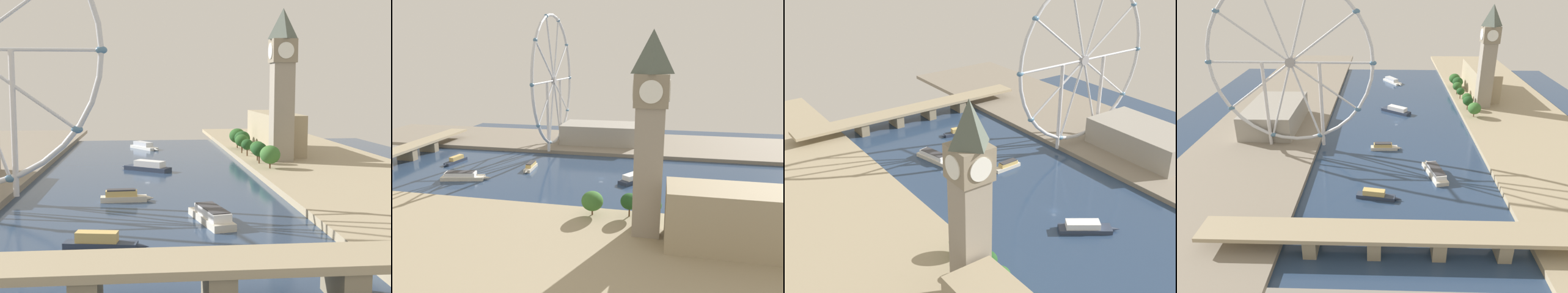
% 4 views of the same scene
% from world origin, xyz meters
% --- Properties ---
extents(ground_plane, '(373.68, 373.68, 0.00)m').
position_xyz_m(ground_plane, '(0.00, 0.00, 0.00)').
color(ground_plane, navy).
extents(riverbank_left, '(90.00, 520.00, 3.00)m').
position_xyz_m(riverbank_left, '(-101.84, 0.00, 1.50)').
color(riverbank_left, tan).
rests_on(riverbank_left, ground_plane).
extents(riverbank_right, '(90.00, 520.00, 3.00)m').
position_xyz_m(riverbank_right, '(101.84, 0.00, 1.50)').
color(riverbank_right, gray).
rests_on(riverbank_right, ground_plane).
extents(clock_tower, '(15.08, 15.08, 88.49)m').
position_xyz_m(clock_tower, '(-78.87, -34.17, 49.12)').
color(clock_tower, gray).
rests_on(clock_tower, riverbank_left).
extents(parliament_block, '(22.00, 77.20, 25.98)m').
position_xyz_m(parliament_block, '(-86.31, -80.77, 15.99)').
color(parliament_block, tan).
rests_on(parliament_block, riverbank_left).
extents(tree_row_embankment, '(13.43, 104.41, 13.87)m').
position_xyz_m(tree_row_embankment, '(-64.59, -58.55, 10.99)').
color(tree_row_embankment, '#513823').
rests_on(tree_row_embankment, riverbank_left).
extents(ferris_wheel, '(112.83, 3.20, 113.90)m').
position_xyz_m(ferris_wheel, '(72.13, 54.54, 61.06)').
color(ferris_wheel, silver).
rests_on(ferris_wheel, riverbank_right).
extents(riverside_hall, '(39.18, 69.05, 17.68)m').
position_xyz_m(riverside_hall, '(97.02, 17.84, 11.84)').
color(riverside_hall, gray).
rests_on(riverside_hall, riverbank_right).
extents(river_bridge, '(185.68, 16.89, 10.95)m').
position_xyz_m(river_bridge, '(0.00, 162.57, 8.07)').
color(river_bridge, tan).
rests_on(river_bridge, ground_plane).
extents(tour_boat_0, '(21.46, 29.99, 5.21)m').
position_xyz_m(tour_boat_0, '(1.59, -125.01, 2.18)').
color(tour_boat_0, white).
rests_on(tour_boat_0, ground_plane).
extents(tour_boat_1, '(22.23, 5.61, 5.20)m').
position_xyz_m(tour_boat_1, '(10.01, 54.94, 2.16)').
color(tour_boat_1, beige).
rests_on(tour_boat_1, ground_plane).
extents(tour_boat_2, '(28.94, 22.39, 5.74)m').
position_xyz_m(tour_boat_2, '(-0.34, -23.43, 2.38)').
color(tour_boat_2, '#2D384C').
rests_on(tour_boat_2, ground_plane).
extents(tour_boat_3, '(13.93, 33.55, 5.72)m').
position_xyz_m(tour_boat_3, '(-21.52, 91.72, 2.44)').
color(tour_boat_3, beige).
rests_on(tour_boat_3, ground_plane).
extents(tour_boat_4, '(25.48, 8.30, 5.27)m').
position_xyz_m(tour_boat_4, '(14.41, 119.25, 2.10)').
color(tour_boat_4, '#2D384C').
rests_on(tour_boat_4, ground_plane).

